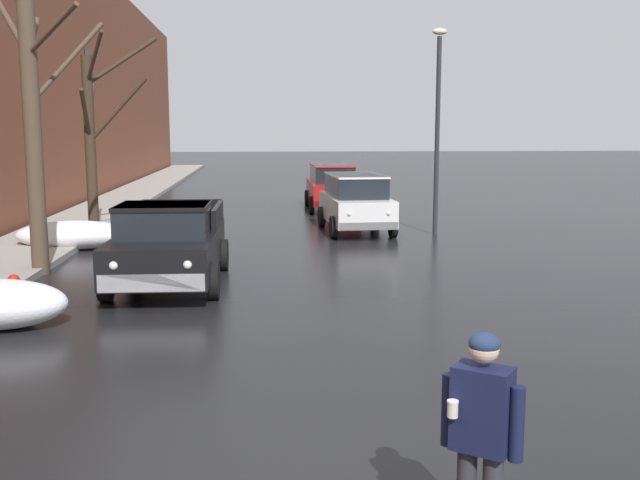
% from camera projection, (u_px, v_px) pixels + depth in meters
% --- Properties ---
extents(left_sidewalk_slab, '(2.62, 80.00, 0.15)m').
position_uv_depth(left_sidewalk_slab, '(69.00, 228.00, 23.29)').
color(left_sidewalk_slab, gray).
rests_on(left_sidewalk_slab, ground).
extents(snow_bank_near_corner_left, '(3.11, 1.30, 0.77)m').
position_uv_depth(snow_bank_near_corner_left, '(74.00, 235.00, 19.59)').
color(snow_bank_near_corner_left, white).
rests_on(snow_bank_near_corner_left, ground).
extents(bare_tree_second_along_sidewalk, '(2.67, 3.07, 6.60)m').
position_uv_depth(bare_tree_second_along_sidewalk, '(33.00, 111.00, 15.84)').
color(bare_tree_second_along_sidewalk, '#4C3D2D').
rests_on(bare_tree_second_along_sidewalk, ground).
extents(bare_tree_mid_block, '(2.28, 3.29, 5.93)m').
position_uv_depth(bare_tree_mid_block, '(93.00, 136.00, 21.17)').
color(bare_tree_mid_block, '#382B1E').
rests_on(bare_tree_mid_block, ground).
extents(pickup_truck_black_approaching_near_lane, '(2.29, 4.95, 1.76)m').
position_uv_depth(pickup_truck_black_approaching_near_lane, '(169.00, 244.00, 14.96)').
color(pickup_truck_black_approaching_near_lane, black).
rests_on(pickup_truck_black_approaching_near_lane, ground).
extents(suv_white_parked_kerbside_close, '(2.15, 4.34, 1.82)m').
position_uv_depth(suv_white_parked_kerbside_close, '(355.00, 201.00, 22.81)').
color(suv_white_parked_kerbside_close, silver).
rests_on(suv_white_parked_kerbside_close, ground).
extents(suv_red_parked_kerbside_mid, '(2.01, 4.68, 1.82)m').
position_uv_depth(suv_red_parked_kerbside_mid, '(332.00, 185.00, 29.11)').
color(suv_red_parked_kerbside_mid, red).
rests_on(suv_red_parked_kerbside_mid, ground).
extents(pedestrian_with_coffee, '(0.58, 0.46, 1.76)m').
position_uv_depth(pedestrian_with_coffee, '(481.00, 427.00, 5.36)').
color(pedestrian_with_coffee, '#2D2D33').
rests_on(pedestrian_with_coffee, ground).
extents(fire_hydrant, '(0.42, 0.22, 0.71)m').
position_uv_depth(fire_hydrant, '(15.00, 294.00, 12.70)').
color(fire_hydrant, red).
rests_on(fire_hydrant, ground).
extents(street_lamp_post, '(0.44, 0.24, 6.18)m').
position_uv_depth(street_lamp_post, '(438.00, 121.00, 21.85)').
color(street_lamp_post, '#28282D').
rests_on(street_lamp_post, ground).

